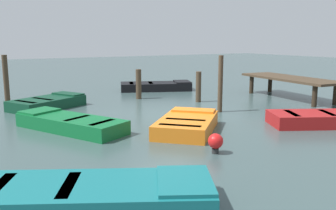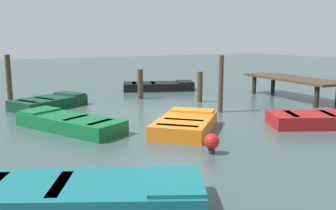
{
  "view_description": "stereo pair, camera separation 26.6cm",
  "coord_description": "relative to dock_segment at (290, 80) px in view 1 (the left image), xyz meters",
  "views": [
    {
      "loc": [
        10.95,
        -6.37,
        2.66
      ],
      "look_at": [
        0.0,
        0.0,
        0.35
      ],
      "focal_mm": 39.12,
      "sensor_mm": 36.0,
      "label": 1
    },
    {
      "loc": [
        11.08,
        -6.14,
        2.66
      ],
      "look_at": [
        0.0,
        0.0,
        0.35
      ],
      "focal_mm": 39.12,
      "sensor_mm": 36.0,
      "label": 2
    }
  ],
  "objects": [
    {
      "name": "marker_buoy",
      "position": [
        4.74,
        -7.79,
        -0.55
      ],
      "size": [
        0.36,
        0.36,
        0.48
      ],
      "color": "#262626",
      "rests_on": "ground_plane"
    },
    {
      "name": "mooring_piling_near_right",
      "position": [
        -3.3,
        -5.91,
        -0.17
      ],
      "size": [
        0.24,
        0.24,
        1.32
      ],
      "primitive_type": "cylinder",
      "color": "#423323",
      "rests_on": "ground_plane"
    },
    {
      "name": "mooring_piling_center",
      "position": [
        -5.41,
        -11.09,
        0.16
      ],
      "size": [
        0.22,
        0.22,
        1.99
      ],
      "primitive_type": "cylinder",
      "color": "#423323",
      "rests_on": "ground_plane"
    },
    {
      "name": "rowboat_dark_green",
      "position": [
        -3.06,
        -9.92,
        -0.62
      ],
      "size": [
        2.55,
        3.1,
        0.46
      ],
      "rotation": [
        0.0,
        0.0,
        2.06
      ],
      "color": "#0C3823",
      "rests_on": "ground_plane"
    },
    {
      "name": "dock_segment",
      "position": [
        0.0,
        0.0,
        0.0
      ],
      "size": [
        5.12,
        2.11,
        0.95
      ],
      "rotation": [
        0.0,
        0.0,
        -0.1
      ],
      "color": "#423323",
      "rests_on": "ground_plane"
    },
    {
      "name": "rowboat_orange",
      "position": [
        2.65,
        -7.23,
        -0.62
      ],
      "size": [
        2.92,
        2.91,
        0.46
      ],
      "rotation": [
        0.0,
        0.0,
        2.36
      ],
      "color": "orange",
      "rests_on": "ground_plane"
    },
    {
      "name": "mooring_piling_mid_right",
      "position": [
        0.88,
        -4.63,
        0.2
      ],
      "size": [
        0.17,
        0.17,
        2.07
      ],
      "primitive_type": "cylinder",
      "color": "#423323",
      "rests_on": "ground_plane"
    },
    {
      "name": "ground_plane",
      "position": [
        0.36,
        -6.53,
        -0.83
      ],
      "size": [
        80.0,
        80.0,
        0.0
      ],
      "primitive_type": "plane",
      "color": "#384C4C"
    },
    {
      "name": "rowboat_black",
      "position": [
        -5.31,
        -3.93,
        -0.62
      ],
      "size": [
        2.69,
        3.86,
        0.46
      ],
      "rotation": [
        0.0,
        0.0,
        1.18
      ],
      "color": "black",
      "rests_on": "ground_plane"
    },
    {
      "name": "rowboat_green",
      "position": [
        0.8,
        -10.13,
        -0.62
      ],
      "size": [
        3.71,
        2.65,
        0.46
      ],
      "rotation": [
        0.0,
        0.0,
        3.61
      ],
      "color": "#0F602D",
      "rests_on": "ground_plane"
    },
    {
      "name": "rowboat_teal",
      "position": [
        5.97,
        -11.23,
        -0.62
      ],
      "size": [
        3.05,
        4.13,
        0.46
      ],
      "rotation": [
        0.0,
        0.0,
        1.09
      ],
      "color": "#14666B",
      "rests_on": "ground_plane"
    },
    {
      "name": "mooring_piling_mid_left",
      "position": [
        -1.29,
        -4.08,
        -0.19
      ],
      "size": [
        0.23,
        0.23,
        1.29
      ],
      "primitive_type": "cylinder",
      "color": "#423323",
      "rests_on": "ground_plane"
    }
  ]
}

